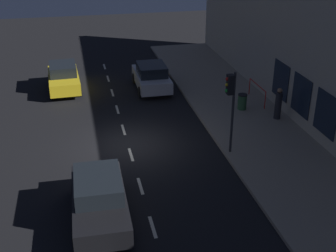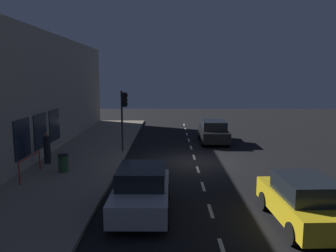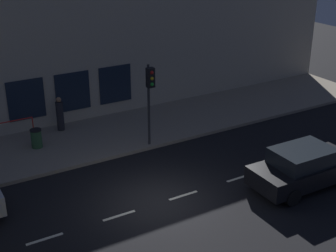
# 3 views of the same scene
# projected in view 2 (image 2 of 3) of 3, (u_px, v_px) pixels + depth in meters

# --- Properties ---
(ground_plane) EXTENTS (60.00, 60.00, 0.00)m
(ground_plane) POSITION_uv_depth(u_px,v_px,m) (195.00, 162.00, 18.37)
(ground_plane) COLOR black
(sidewalk) EXTENTS (4.50, 32.00, 0.15)m
(sidewalk) POSITION_uv_depth(u_px,v_px,m) (82.00, 160.00, 18.37)
(sidewalk) COLOR gray
(sidewalk) RESTS_ON ground
(building_facade) EXTENTS (0.65, 32.00, 7.25)m
(building_facade) POSITION_uv_depth(u_px,v_px,m) (32.00, 96.00, 17.85)
(building_facade) COLOR #B2A893
(building_facade) RESTS_ON ground
(lane_centre_line) EXTENTS (0.12, 27.20, 0.01)m
(lane_centre_line) POSITION_uv_depth(u_px,v_px,m) (194.00, 157.00, 19.36)
(lane_centre_line) COLOR beige
(lane_centre_line) RESTS_ON ground
(traffic_light) EXTENTS (0.46, 0.32, 3.65)m
(traffic_light) POSITION_uv_depth(u_px,v_px,m) (124.00, 107.00, 19.85)
(traffic_light) COLOR #2D2D30
(traffic_light) RESTS_ON sidewalk
(parked_car_0) EXTENTS (1.96, 4.32, 1.58)m
(parked_car_0) POSITION_uv_depth(u_px,v_px,m) (214.00, 132.00, 23.46)
(parked_car_0) COLOR black
(parked_car_0) RESTS_ON ground
(parked_car_1) EXTENTS (1.95, 3.98, 1.58)m
(parked_car_1) POSITION_uv_depth(u_px,v_px,m) (142.00, 190.00, 11.43)
(parked_car_1) COLOR #B7B7BC
(parked_car_1) RESTS_ON ground
(parked_car_2) EXTENTS (1.94, 4.02, 1.58)m
(parked_car_2) POSITION_uv_depth(u_px,v_px,m) (303.00, 201.00, 10.41)
(parked_car_2) COLOR gold
(parked_car_2) RESTS_ON ground
(pedestrian_0) EXTENTS (0.43, 0.43, 1.64)m
(pedestrian_0) POSITION_uv_depth(u_px,v_px,m) (47.00, 149.00, 17.32)
(pedestrian_0) COLOR #232328
(pedestrian_0) RESTS_ON sidewalk
(trash_bin) EXTENTS (0.49, 0.49, 0.84)m
(trash_bin) POSITION_uv_depth(u_px,v_px,m) (63.00, 163.00, 15.84)
(trash_bin) COLOR #2D5633
(trash_bin) RESTS_ON sidewalk
(red_railing) EXTENTS (0.05, 2.27, 0.97)m
(red_railing) POSITION_uv_depth(u_px,v_px,m) (30.00, 161.00, 14.92)
(red_railing) COLOR red
(red_railing) RESTS_ON sidewalk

